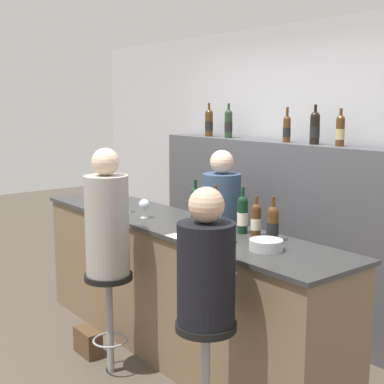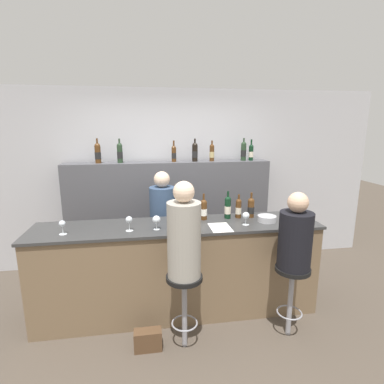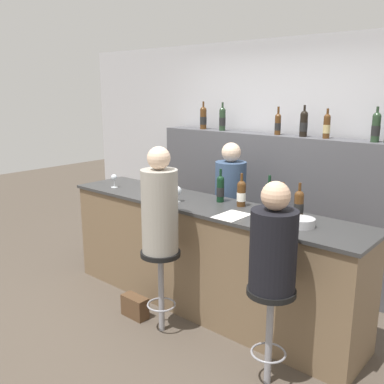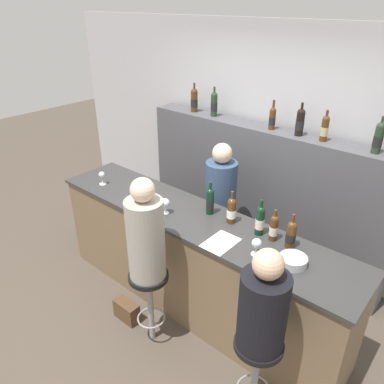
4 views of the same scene
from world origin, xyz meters
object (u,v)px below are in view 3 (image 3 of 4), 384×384
at_px(wine_bottle_backbar_0, 203,118).
at_px(wine_bottle_backbar_3, 304,124).
at_px(wine_bottle_counter_0, 220,188).
at_px(guest_seated_left, 160,206).
at_px(wine_bottle_backbar_5, 376,127).
at_px(wine_glass_1, 156,186).
at_px(wine_glass_2, 177,191).
at_px(guest_seated_right, 273,244).
at_px(wine_bottle_counter_4, 299,204).
at_px(wine_bottle_backbar_2, 278,124).
at_px(wine_bottle_counter_1, 241,193).
at_px(wine_bottle_backbar_1, 222,119).
at_px(bar_stool_left, 161,270).
at_px(wine_bottle_backbar_4, 327,126).
at_px(bartender, 230,220).
at_px(wine_bottle_counter_3, 282,201).
at_px(bar_stool_right, 270,312).
at_px(metal_bowl, 301,222).
at_px(wine_glass_0, 114,178).
at_px(handbag, 135,307).
at_px(wine_glass_3, 266,210).
at_px(wine_bottle_counter_2, 269,197).

xyz_separation_m(wine_bottle_backbar_0, wine_bottle_backbar_3, (1.33, 0.00, -0.00)).
bearing_deg(wine_bottle_counter_0, guest_seated_left, -96.61).
bearing_deg(wine_bottle_backbar_5, wine_glass_1, -141.79).
height_order(wine_glass_2, guest_seated_right, guest_seated_right).
xyz_separation_m(wine_bottle_counter_4, wine_bottle_backbar_2, (-0.79, 1.00, 0.54)).
bearing_deg(wine_bottle_backbar_5, guest_seated_right, -91.18).
distance_m(wine_glass_1, wine_glass_2, 0.27).
xyz_separation_m(wine_bottle_counter_1, wine_bottle_backbar_1, (-0.97, 1.00, 0.56)).
distance_m(wine_bottle_backbar_0, wine_bottle_backbar_2, 1.03).
bearing_deg(bar_stool_left, wine_bottle_backbar_4, 69.84).
height_order(wine_bottle_backbar_0, bar_stool_left, wine_bottle_backbar_0).
bearing_deg(bartender, wine_bottle_counter_1, -45.50).
bearing_deg(bar_stool_left, guest_seated_right, 0.00).
distance_m(wine_bottle_counter_3, wine_bottle_counter_4, 0.15).
xyz_separation_m(wine_bottle_backbar_3, wine_glass_2, (-0.61, -1.26, -0.58)).
bearing_deg(bar_stool_left, wine_bottle_backbar_0, 118.97).
xyz_separation_m(wine_bottle_counter_3, wine_bottle_backbar_2, (-0.64, 1.00, 0.55)).
bearing_deg(bar_stool_right, wine_glass_2, 160.62).
bearing_deg(wine_glass_1, bar_stool_left, -42.20).
xyz_separation_m(wine_bottle_counter_0, metal_bowl, (0.91, -0.18, -0.09)).
distance_m(wine_bottle_backbar_0, bar_stool_left, 2.27).
xyz_separation_m(wine_bottle_counter_0, wine_bottle_backbar_0, (-1.03, 1.00, 0.55)).
bearing_deg(wine_glass_0, guest_seated_right, -11.63).
xyz_separation_m(wine_bottle_counter_4, handbag, (-1.22, -0.71, -1.05)).
relative_size(wine_bottle_backbar_1, bartender, 0.21).
xyz_separation_m(wine_bottle_backbar_3, wine_glass_0, (-1.52, -1.26, -0.58)).
bearing_deg(wine_bottle_backbar_2, wine_bottle_backbar_4, 0.00).
bearing_deg(wine_glass_3, wine_bottle_counter_3, 90.37).
distance_m(wine_glass_0, handbag, 1.38).
relative_size(wine_glass_3, guest_seated_left, 0.16).
relative_size(wine_glass_3, metal_bowl, 0.69).
height_order(wine_bottle_counter_0, wine_bottle_counter_3, wine_bottle_counter_0).
xyz_separation_m(wine_bottle_counter_2, bar_stool_left, (-0.60, -0.71, -0.60)).
xyz_separation_m(wine_bottle_counter_4, bartender, (-1.00, 0.45, -0.44)).
height_order(wine_bottle_counter_0, wine_bottle_backbar_5, wine_bottle_backbar_5).
bearing_deg(wine_bottle_counter_1, bar_stool_right, -43.59).
relative_size(wine_bottle_backbar_4, bar_stool_right, 0.40).
xyz_separation_m(wine_bottle_counter_1, wine_bottle_counter_2, (0.28, 0.00, 0.01)).
bearing_deg(wine_bottle_backbar_0, bar_stool_left, -61.03).
relative_size(wine_bottle_backbar_5, guest_seated_left, 0.37).
bearing_deg(guest_seated_left, wine_bottle_backbar_4, 69.84).
distance_m(wine_bottle_counter_2, wine_bottle_backbar_5, 1.25).
distance_m(wine_bottle_backbar_2, wine_glass_2, 1.41).
relative_size(wine_bottle_backbar_3, wine_bottle_backbar_5, 0.99).
distance_m(wine_bottle_counter_1, metal_bowl, 0.71).
xyz_separation_m(wine_bottle_counter_1, wine_glass_2, (-0.54, -0.26, -0.02)).
bearing_deg(guest_seated_right, wine_bottle_backbar_0, 139.59).
xyz_separation_m(guest_seated_left, guest_seated_right, (1.06, 0.00, -0.07)).
bearing_deg(wine_glass_2, wine_bottle_counter_1, 25.45).
distance_m(wine_bottle_backbar_5, bar_stool_right, 2.06).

